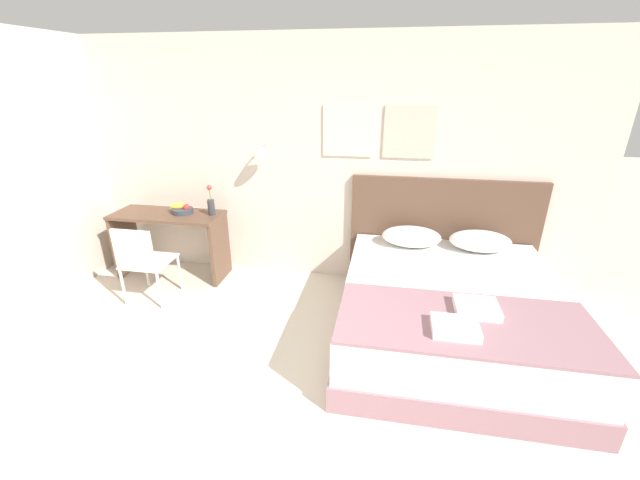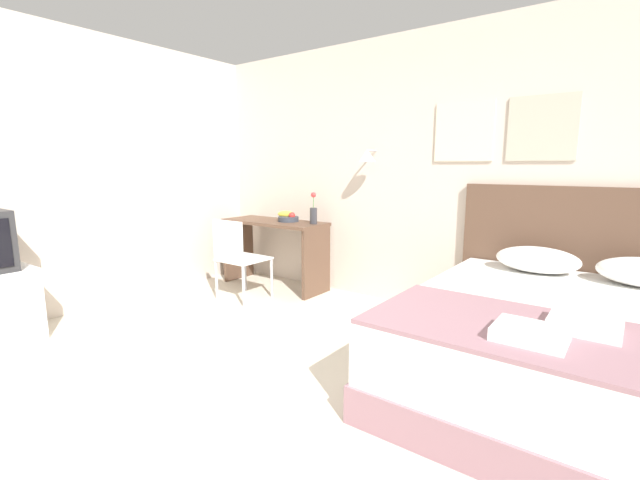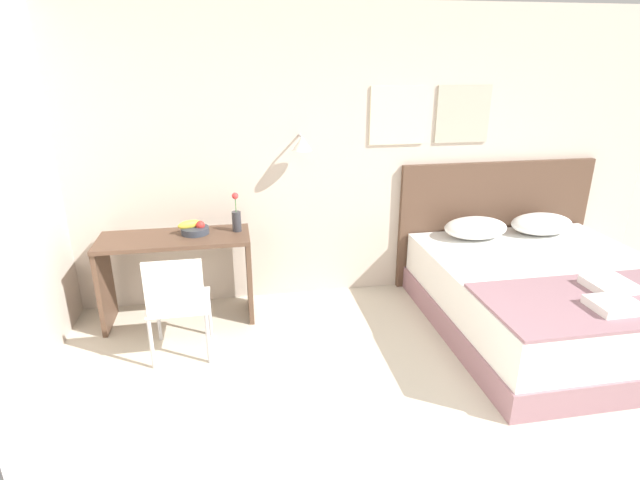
{
  "view_description": "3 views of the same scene",
  "coord_description": "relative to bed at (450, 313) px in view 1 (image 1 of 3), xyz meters",
  "views": [
    {
      "loc": [
        0.81,
        -1.35,
        2.21
      ],
      "look_at": [
        0.22,
        1.92,
        0.84
      ],
      "focal_mm": 22.0,
      "sensor_mm": 36.0,
      "label": 1
    },
    {
      "loc": [
        1.66,
        -1.06,
        1.4
      ],
      "look_at": [
        -0.4,
        1.71,
        0.8
      ],
      "focal_mm": 24.0,
      "sensor_mm": 36.0,
      "label": 2
    },
    {
      "loc": [
        -1.16,
        -1.57,
        2.21
      ],
      "look_at": [
        -0.5,
        2.11,
        0.83
      ],
      "focal_mm": 28.0,
      "sensor_mm": 36.0,
      "label": 3
    }
  ],
  "objects": [
    {
      "name": "flower_vase",
      "position": [
        -2.57,
        0.82,
        0.61
      ],
      "size": [
        0.08,
        0.08,
        0.34
      ],
      "color": "#333338",
      "rests_on": "desk"
    },
    {
      "name": "pillow_right",
      "position": [
        0.34,
        0.79,
        0.39
      ],
      "size": [
        0.61,
        0.39,
        0.2
      ],
      "color": "white",
      "rests_on": "bed"
    },
    {
      "name": "folded_towel_mid_bed",
      "position": [
        -0.1,
        -0.74,
        0.35
      ],
      "size": [
        0.31,
        0.26,
        0.06
      ],
      "color": "white",
      "rests_on": "throw_blanket"
    },
    {
      "name": "desk_chair",
      "position": [
        -3.04,
        0.12,
        0.22
      ],
      "size": [
        0.45,
        0.45,
        0.86
      ],
      "color": "white",
      "rests_on": "ground_plane"
    },
    {
      "name": "desk",
      "position": [
        -3.09,
        0.76,
        0.26
      ],
      "size": [
        1.26,
        0.5,
        0.78
      ],
      "color": "brown",
      "rests_on": "ground_plane"
    },
    {
      "name": "folded_towel_near_foot",
      "position": [
        0.09,
        -0.45,
        0.35
      ],
      "size": [
        0.31,
        0.28,
        0.06
      ],
      "color": "white",
      "rests_on": "throw_blanket"
    },
    {
      "name": "bed",
      "position": [
        0.0,
        0.0,
        0.0
      ],
      "size": [
        1.88,
        2.06,
        0.58
      ],
      "color": "gray",
      "rests_on": "ground_plane"
    },
    {
      "name": "headboard",
      "position": [
        0.0,
        1.06,
        0.33
      ],
      "size": [
        2.0,
        0.06,
        1.24
      ],
      "color": "brown",
      "rests_on": "ground_plane"
    },
    {
      "name": "pillow_left",
      "position": [
        -0.34,
        0.79,
        0.39
      ],
      "size": [
        0.61,
        0.39,
        0.2
      ],
      "color": "white",
      "rests_on": "bed"
    },
    {
      "name": "fruit_bowl",
      "position": [
        -2.93,
        0.82,
        0.53
      ],
      "size": [
        0.27,
        0.23,
        0.12
      ],
      "color": "#333842",
      "rests_on": "desk"
    },
    {
      "name": "throw_blanket",
      "position": [
        0.0,
        -0.6,
        0.3
      ],
      "size": [
        1.82,
        0.83,
        0.02
      ],
      "color": "gray",
      "rests_on": "bed"
    },
    {
      "name": "wall_back",
      "position": [
        -1.42,
        1.12,
        1.04
      ],
      "size": [
        5.99,
        0.31,
        2.65
      ],
      "color": "beige",
      "rests_on": "ground_plane"
    }
  ]
}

